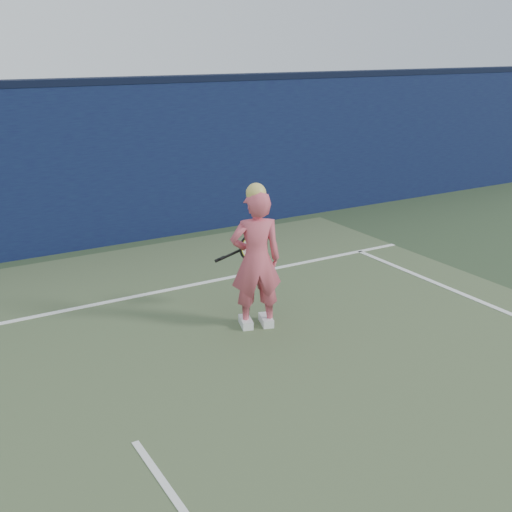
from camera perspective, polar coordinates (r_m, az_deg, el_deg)
player at (r=7.15m, az=0.00°, el=-0.31°), size 0.67×0.54×1.67m
racket at (r=7.59m, az=-0.75°, el=0.70°), size 0.60×0.14×0.32m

